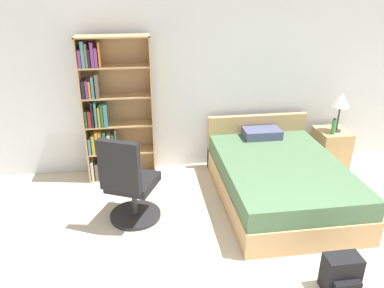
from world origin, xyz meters
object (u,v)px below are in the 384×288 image
at_px(bed, 278,178).
at_px(table_lamp, 341,101).
at_px(bookshelf, 109,115).
at_px(office_chair, 129,186).
at_px(backpack_black, 341,274).
at_px(nightstand, 330,148).
at_px(water_bottle, 334,127).

xyz_separation_m(bed, table_lamp, (1.08, 0.70, 0.72)).
relative_size(bookshelf, bed, 0.93).
distance_m(office_chair, backpack_black, 2.23).
xyz_separation_m(bookshelf, bed, (2.03, -0.83, -0.64)).
bearing_deg(backpack_black, nightstand, 65.56).
bearing_deg(bed, table_lamp, 33.03).
xyz_separation_m(office_chair, backpack_black, (1.80, -1.28, -0.29)).
bearing_deg(table_lamp, bed, -146.97).
bearing_deg(backpack_black, bed, 90.64).
relative_size(bed, backpack_black, 5.95).
bearing_deg(office_chair, table_lamp, 18.61).
bearing_deg(bed, nightstand, 34.64).
relative_size(table_lamp, water_bottle, 2.43).
relative_size(nightstand, table_lamp, 1.01).
relative_size(office_chair, water_bottle, 4.67).
height_order(office_chair, water_bottle, office_chair).
xyz_separation_m(bookshelf, office_chair, (0.24, -1.09, -0.45)).
bearing_deg(backpack_black, water_bottle, 65.95).
xyz_separation_m(office_chair, nightstand, (2.84, 0.99, -0.18)).
relative_size(bed, table_lamp, 3.72).
xyz_separation_m(office_chair, table_lamp, (2.87, 0.97, 0.53)).
height_order(office_chair, table_lamp, table_lamp).
relative_size(bookshelf, backpack_black, 5.53).
bearing_deg(nightstand, bed, -145.36).
height_order(bookshelf, backpack_black, bookshelf).
distance_m(nightstand, backpack_black, 2.50).
bearing_deg(bed, backpack_black, -89.36).
bearing_deg(office_chair, backpack_black, -35.41).
height_order(office_chair, backpack_black, office_chair).
distance_m(office_chair, water_bottle, 2.91).
bearing_deg(bookshelf, office_chair, -77.66).
relative_size(water_bottle, backpack_black, 0.66).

